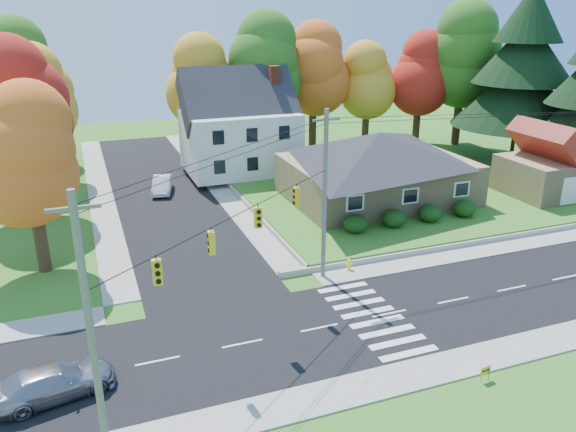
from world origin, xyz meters
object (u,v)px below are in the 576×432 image
ranch_house (377,165)px  white_car (162,185)px  silver_sedan (54,382)px  fire_hydrant (349,265)px

ranch_house → white_car: (-15.89, 9.11, -2.55)m
ranch_house → silver_sedan: size_ratio=3.02×
silver_sedan → fire_hydrant: (16.59, 6.43, -0.36)m
ranch_house → fire_hydrant: ranch_house is taller
silver_sedan → fire_hydrant: size_ratio=6.33×
fire_hydrant → ranch_house: bearing=54.1°
silver_sedan → white_car: bearing=-29.8°
silver_sedan → fire_hydrant: bearing=-80.8°
silver_sedan → fire_hydrant: silver_sedan is taller
silver_sedan → fire_hydrant: 17.79m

